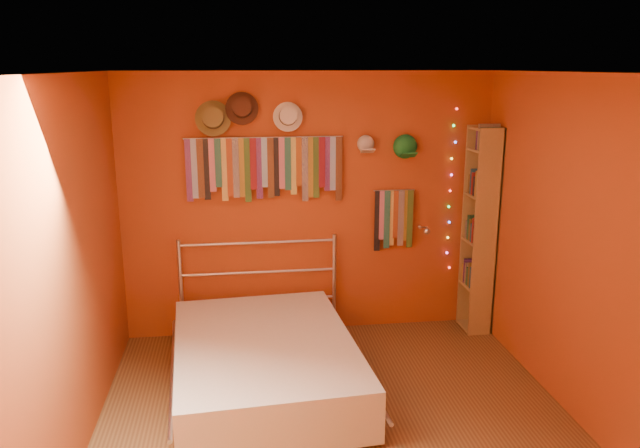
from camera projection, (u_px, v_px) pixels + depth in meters
name	position (u px, v px, depth m)	size (l,w,h in m)	color
ground	(338.00, 425.00, 4.54)	(3.50, 3.50, 0.00)	brown
back_wall	(309.00, 206.00, 5.91)	(3.50, 0.02, 2.50)	#9C3C19
right_wall	(580.00, 252.00, 4.46)	(0.02, 3.50, 2.50)	#9C3C19
left_wall	(71.00, 273.00, 4.00)	(0.02, 3.50, 2.50)	#9C3C19
ceiling	(341.00, 73.00, 3.92)	(3.50, 3.50, 0.02)	white
tie_rack	(265.00, 166.00, 5.70)	(1.45, 0.03, 0.60)	silver
small_tie_rack	(394.00, 217.00, 5.98)	(0.40, 0.03, 0.60)	silver
fedora_olive	(213.00, 118.00, 5.49)	(0.32, 0.17, 0.31)	brown
fedora_brown	(242.00, 108.00, 5.51)	(0.29, 0.16, 0.29)	#422317
fedora_white	(288.00, 116.00, 5.59)	(0.27, 0.15, 0.26)	silver
cap_white	(366.00, 144.00, 5.78)	(0.17, 0.21, 0.17)	silver
cap_green	(405.00, 147.00, 5.84)	(0.20, 0.25, 0.20)	#1C7E35
fairy_lights	(451.00, 191.00, 6.02)	(0.06, 0.02, 1.59)	#FF3333
reading_lamp	(426.00, 230.00, 5.90)	(0.06, 0.27, 0.08)	silver
bookshelf	(483.00, 229.00, 5.97)	(0.25, 0.34, 2.00)	olive
bed	(265.00, 362.00, 5.01)	(1.63, 2.09, 0.99)	silver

